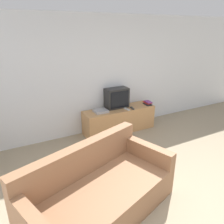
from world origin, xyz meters
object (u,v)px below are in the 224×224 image
couch (100,193)px  remote_secondary (132,108)px  book_stack (148,103)px  set_top_box (101,111)px  television (117,98)px  remote_on_stand (127,109)px  tv_stand (119,120)px

couch → remote_secondary: size_ratio=12.39×
couch → book_stack: 2.99m
set_top_box → television: bearing=12.4°
book_stack → remote_on_stand: size_ratio=1.41×
remote_on_stand → remote_secondary: same height
couch → set_top_box: (0.98, 2.04, 0.29)m
set_top_box → book_stack: bearing=-3.2°
television → remote_secondary: (0.28, -0.25, -0.22)m
tv_stand → couch: (-1.46, -2.04, 0.01)m
couch → set_top_box: couch is taller
remote_on_stand → couch: bearing=-129.7°
tv_stand → couch: size_ratio=0.78×
tv_stand → television: (-0.01, 0.10, 0.51)m
tv_stand → set_top_box: set_top_box is taller
television → remote_secondary: television is taller
television → set_top_box: (-0.46, -0.10, -0.21)m
couch → remote_on_stand: size_ratio=12.55×
tv_stand → couch: bearing=-125.6°
television → remote_on_stand: 0.35m
couch → book_stack: bearing=23.3°
book_stack → remote_on_stand: book_stack is taller
television → couch: 2.64m
television → remote_on_stand: bearing=-61.3°
tv_stand → set_top_box: (-0.48, 0.00, 0.30)m
television → remote_on_stand: television is taller
set_top_box → remote_secondary: bearing=-11.0°
television → set_top_box: 0.52m
remote_secondary → set_top_box: set_top_box is taller
television → book_stack: bearing=-12.6°
set_top_box → tv_stand: bearing=-0.1°
book_stack → set_top_box: bearing=176.8°
television → set_top_box: bearing=-167.6°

